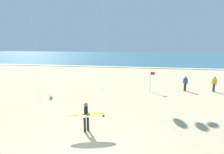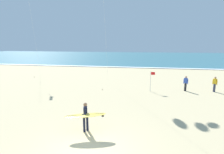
% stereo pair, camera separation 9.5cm
% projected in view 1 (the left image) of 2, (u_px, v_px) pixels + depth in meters
% --- Properties ---
extents(ground_plane, '(160.00, 160.00, 0.00)m').
position_uv_depth(ground_plane, '(89.00, 152.00, 8.22)').
color(ground_plane, '#CCB789').
extents(ocean_water, '(160.00, 60.00, 0.08)m').
position_uv_depth(ocean_water, '(136.00, 57.00, 65.02)').
color(ocean_water, '#336B7A').
rests_on(ocean_water, ground).
extents(shoreline_foam, '(160.00, 1.19, 0.01)m').
position_uv_depth(shoreline_foam, '(131.00, 67.00, 36.28)').
color(shoreline_foam, white).
rests_on(shoreline_foam, ocean_water).
extents(surfer_lead, '(2.34, 1.21, 1.71)m').
position_uv_depth(surfer_lead, '(86.00, 115.00, 9.79)').
color(surfer_lead, black).
rests_on(surfer_lead, ground).
extents(bystander_blue_top, '(0.40, 0.35, 1.59)m').
position_uv_depth(bystander_blue_top, '(185.00, 83.00, 18.58)').
color(bystander_blue_top, black).
rests_on(bystander_blue_top, ground).
extents(bystander_yellow_top, '(0.36, 0.39, 1.59)m').
position_uv_depth(bystander_yellow_top, '(214.00, 84.00, 18.26)').
color(bystander_yellow_top, '#2D334C').
rests_on(bystander_yellow_top, ground).
extents(lifeguard_flag, '(0.45, 0.05, 2.10)m').
position_uv_depth(lifeguard_flag, '(151.00, 79.00, 18.31)').
color(lifeguard_flag, silver).
rests_on(lifeguard_flag, ground).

